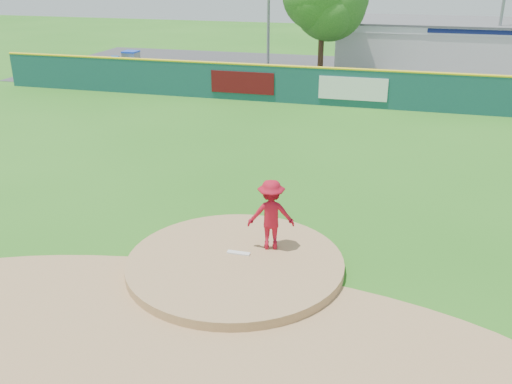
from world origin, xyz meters
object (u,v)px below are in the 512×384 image
(playground_slide, at_px, (131,62))
(deciduous_tree, at_px, (323,7))
(pool_building_grp, at_px, (447,44))
(pitcher, at_px, (271,215))
(van, at_px, (370,82))

(playground_slide, height_order, deciduous_tree, deciduous_tree)
(playground_slide, bearing_deg, deciduous_tree, 5.50)
(pool_building_grp, xyz_separation_m, deciduous_tree, (-8.00, -6.99, 2.89))
(pitcher, xyz_separation_m, playground_slide, (-15.61, 22.89, -0.42))
(pitcher, bearing_deg, van, -107.89)
(playground_slide, xyz_separation_m, deciduous_tree, (12.90, 1.24, 3.78))
(van, distance_m, deciduous_tree, 6.26)
(pitcher, height_order, van, pitcher)
(van, xyz_separation_m, deciduous_tree, (-3.51, 3.48, 3.84))
(pool_building_grp, bearing_deg, pitcher, -99.64)
(pitcher, distance_m, van, 20.67)
(deciduous_tree, bearing_deg, pool_building_grp, 41.16)
(van, height_order, pool_building_grp, pool_building_grp)
(pitcher, xyz_separation_m, pool_building_grp, (5.29, 31.13, 0.47))
(van, relative_size, playground_slide, 1.80)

